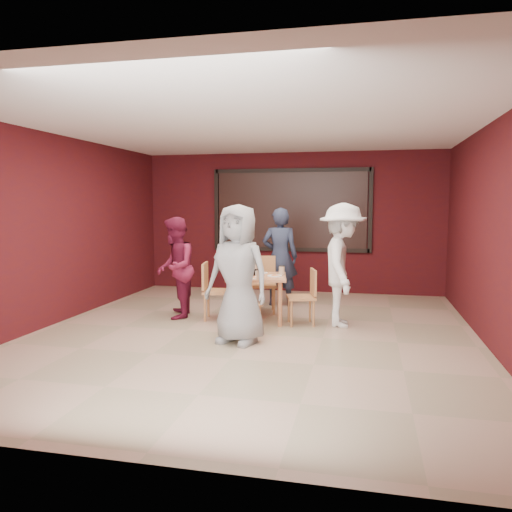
% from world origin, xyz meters
% --- Properties ---
extents(floor, '(7.00, 7.00, 0.00)m').
position_xyz_m(floor, '(0.00, 0.00, 0.00)').
color(floor, tan).
rests_on(floor, ground).
extents(window_blinds, '(3.00, 0.02, 1.50)m').
position_xyz_m(window_blinds, '(0.00, 3.45, 1.65)').
color(window_blinds, black).
extents(dining_table, '(1.02, 1.02, 0.85)m').
position_xyz_m(dining_table, '(-0.11, 0.78, 0.62)').
color(dining_table, '#DA8559').
rests_on(dining_table, floor).
extents(chair_front, '(0.44, 0.44, 0.77)m').
position_xyz_m(chair_front, '(-0.12, -0.04, 0.43)').
color(chair_front, tan).
rests_on(chair_front, floor).
extents(chair_back, '(0.53, 0.53, 0.91)m').
position_xyz_m(chair_back, '(-0.17, 1.46, 0.52)').
color(chair_back, tan).
rests_on(chair_back, floor).
extents(chair_left, '(0.49, 0.49, 0.88)m').
position_xyz_m(chair_left, '(-0.80, 0.73, 0.50)').
color(chair_left, tan).
rests_on(chair_left, floor).
extents(chair_right, '(0.49, 0.49, 0.82)m').
position_xyz_m(chair_right, '(0.64, 0.71, 0.47)').
color(chair_right, tan).
rests_on(chair_right, floor).
extents(diner_front, '(0.99, 0.78, 1.77)m').
position_xyz_m(diner_front, '(-0.08, -0.43, 0.89)').
color(diner_front, gray).
rests_on(diner_front, floor).
extents(diner_back, '(0.66, 0.46, 1.71)m').
position_xyz_m(diner_back, '(0.03, 2.02, 0.86)').
color(diner_back, '#293149').
rests_on(diner_back, floor).
extents(diner_left, '(0.78, 0.90, 1.58)m').
position_xyz_m(diner_left, '(-1.40, 0.73, 0.79)').
color(diner_left, maroon).
rests_on(diner_left, floor).
extents(diner_right, '(0.76, 1.21, 1.79)m').
position_xyz_m(diner_right, '(1.17, 0.76, 0.90)').
color(diner_right, white).
rests_on(diner_right, floor).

